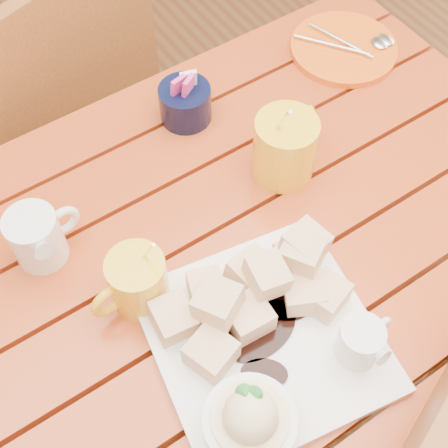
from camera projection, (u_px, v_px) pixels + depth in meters
ground at (219, 418)px, 1.53m from camera, size 5.00×5.00×0.00m
table at (216, 303)px, 0.99m from camera, size 1.20×0.79×0.75m
dessert_plate at (265, 344)px, 0.81m from camera, size 0.33×0.33×0.12m
coffee_mug_left at (136, 281)px, 0.84m from camera, size 0.12×0.08×0.14m
coffee_mug_right at (286, 146)px, 0.96m from camera, size 0.14×0.10×0.16m
cream_pitcher at (38, 237)px, 0.88m from camera, size 0.11×0.09×0.09m
sugar_caddy at (185, 103)px, 1.04m from camera, size 0.09×0.09×0.10m
orange_saucer at (345, 48)px, 1.15m from camera, size 0.20×0.20×0.02m
chair_far at (56, 119)px, 1.39m from camera, size 0.53×0.53×0.91m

